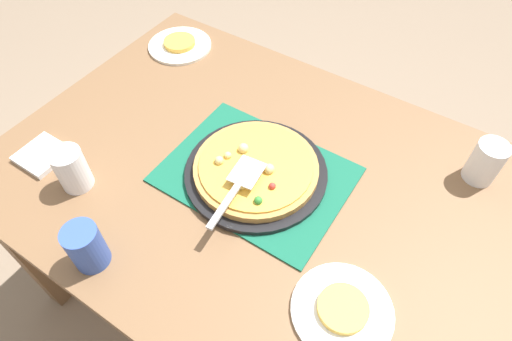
{
  "coord_description": "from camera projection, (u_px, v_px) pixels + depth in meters",
  "views": [
    {
      "loc": [
        0.39,
        -0.6,
        1.66
      ],
      "look_at": [
        0.0,
        0.0,
        0.77
      ],
      "focal_mm": 30.2,
      "sensor_mm": 36.0,
      "label": 1
    }
  ],
  "objects": [
    {
      "name": "served_slice_right",
      "position": [
        179.0,
        42.0,
        1.51
      ],
      "size": [
        0.11,
        0.11,
        0.02
      ],
      "primitive_type": "cylinder",
      "color": "gold",
      "rests_on": "plate_far_right"
    },
    {
      "name": "cup_far",
      "position": [
        72.0,
        169.0,
        1.09
      ],
      "size": [
        0.08,
        0.08,
        0.12
      ],
      "primitive_type": "cylinder",
      "color": "white",
      "rests_on": "dining_table"
    },
    {
      "name": "pizza",
      "position": [
        256.0,
        168.0,
        1.13
      ],
      "size": [
        0.33,
        0.33,
        0.05
      ],
      "color": "#B78442",
      "rests_on": "pizza_pan"
    },
    {
      "name": "pizza_pan",
      "position": [
        256.0,
        172.0,
        1.15
      ],
      "size": [
        0.38,
        0.38,
        0.01
      ],
      "primitive_type": "cylinder",
      "color": "black",
      "rests_on": "placemat"
    },
    {
      "name": "served_slice_left",
      "position": [
        343.0,
        308.0,
        0.91
      ],
      "size": [
        0.11,
        0.11,
        0.02
      ],
      "primitive_type": "cylinder",
      "color": "#EAB747",
      "rests_on": "plate_near_left"
    },
    {
      "name": "pizza_server",
      "position": [
        238.0,
        186.0,
        1.05
      ],
      "size": [
        0.08,
        0.23,
        0.01
      ],
      "color": "silver",
      "rests_on": "pizza"
    },
    {
      "name": "placemat",
      "position": [
        256.0,
        174.0,
        1.15
      ],
      "size": [
        0.48,
        0.36,
        0.01
      ],
      "primitive_type": "cube",
      "color": "#145B42",
      "rests_on": "dining_table"
    },
    {
      "name": "cup_corner",
      "position": [
        486.0,
        162.0,
        1.11
      ],
      "size": [
        0.08,
        0.08,
        0.12
      ],
      "primitive_type": "cylinder",
      "color": "white",
      "rests_on": "dining_table"
    },
    {
      "name": "cup_near",
      "position": [
        86.0,
        247.0,
        0.95
      ],
      "size": [
        0.08,
        0.08,
        0.12
      ],
      "primitive_type": "cylinder",
      "color": "#3351AD",
      "rests_on": "dining_table"
    },
    {
      "name": "plate_far_right",
      "position": [
        180.0,
        46.0,
        1.52
      ],
      "size": [
        0.22,
        0.22,
        0.01
      ],
      "primitive_type": "cylinder",
      "color": "white",
      "rests_on": "dining_table"
    },
    {
      "name": "dining_table",
      "position": [
        256.0,
        199.0,
        1.24
      ],
      "size": [
        1.4,
        1.0,
        0.75
      ],
      "color": "brown",
      "rests_on": "ground_plane"
    },
    {
      "name": "plate_near_left",
      "position": [
        342.0,
        311.0,
        0.92
      ],
      "size": [
        0.22,
        0.22,
        0.01
      ],
      "primitive_type": "cylinder",
      "color": "white",
      "rests_on": "dining_table"
    },
    {
      "name": "ground_plane",
      "position": [
        256.0,
        290.0,
        1.74
      ],
      "size": [
        8.0,
        8.0,
        0.0
      ],
      "primitive_type": "plane",
      "color": "#84705B"
    },
    {
      "name": "napkin_stack",
      "position": [
        42.0,
        155.0,
        1.19
      ],
      "size": [
        0.12,
        0.12,
        0.02
      ],
      "primitive_type": "cube",
      "color": "white",
      "rests_on": "dining_table"
    }
  ]
}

